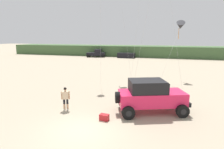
# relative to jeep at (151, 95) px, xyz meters

# --- Properties ---
(ground_plane) EXTENTS (220.00, 220.00, 0.00)m
(ground_plane) POSITION_rel_jeep_xyz_m (-3.37, -3.65, -1.20)
(ground_plane) COLOR tan
(dune_ridge) EXTENTS (90.00, 7.56, 2.73)m
(dune_ridge) POSITION_rel_jeep_xyz_m (2.10, 38.41, 0.17)
(dune_ridge) COLOR #426038
(dune_ridge) RESTS_ON ground_plane
(jeep) EXTENTS (4.99, 3.75, 2.26)m
(jeep) POSITION_rel_jeep_xyz_m (0.00, 0.00, 0.00)
(jeep) COLOR #EA2151
(jeep) RESTS_ON ground_plane
(person_watching) EXTENTS (0.58, 0.42, 1.67)m
(person_watching) POSITION_rel_jeep_xyz_m (-5.74, -1.28, -0.26)
(person_watching) COLOR tan
(person_watching) RESTS_ON ground_plane
(cooler_box) EXTENTS (0.59, 0.41, 0.38)m
(cooler_box) POSITION_rel_jeep_xyz_m (-2.61, -2.12, -1.01)
(cooler_box) COLOR #B21E23
(cooler_box) RESTS_ON ground_plane
(distant_pickup) EXTENTS (4.91, 3.28, 1.98)m
(distant_pickup) POSITION_rel_jeep_xyz_m (-16.51, 32.94, -0.26)
(distant_pickup) COLOR black
(distant_pickup) RESTS_ON ground_plane
(distant_sedan) EXTENTS (4.26, 1.86, 1.20)m
(distant_sedan) POSITION_rel_jeep_xyz_m (-8.80, 33.09, -0.60)
(distant_sedan) COLOR black
(distant_sedan) RESTS_ON ground_plane
(kite_green_box) EXTENTS (2.76, 6.67, 7.10)m
(kite_green_box) POSITION_rel_jeep_xyz_m (2.21, 11.94, 5.16)
(kite_green_box) COLOR black
(kite_green_box) RESTS_ON ground_plane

